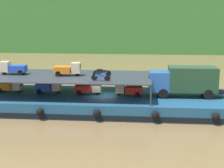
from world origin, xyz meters
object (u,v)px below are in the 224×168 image
(mini_truck_lower_stern, at_px, (10,86))
(mini_truck_upper_mid, at_px, (68,69))
(covered_lorry, at_px, (185,80))
(mini_truck_lower_aft, at_px, (49,86))
(motorcycle_upper_port, at_px, (101,76))
(cargo_barge, at_px, (102,102))
(motorcycle_upper_centre, at_px, (102,72))
(mini_truck_upper_stern, at_px, (13,68))
(mini_truck_lower_mid, at_px, (89,88))
(mini_truck_lower_fore, at_px, (128,89))

(mini_truck_lower_stern, xyz_separation_m, mini_truck_upper_mid, (6.56, -0.45, 2.00))
(covered_lorry, bearing_deg, mini_truck_upper_mid, -179.87)
(mini_truck_lower_aft, relative_size, motorcycle_upper_port, 1.47)
(mini_truck_upper_mid, distance_m, motorcycle_upper_port, 4.43)
(cargo_barge, bearing_deg, motorcycle_upper_centre, 149.99)
(mini_truck_upper_stern, bearing_deg, mini_truck_lower_mid, -0.31)
(cargo_barge, xyz_separation_m, mini_truck_upper_stern, (-9.67, 0.33, 3.44))
(mini_truck_upper_stern, bearing_deg, motorcycle_upper_port, -15.05)
(covered_lorry, distance_m, mini_truck_upper_stern, 18.15)
(cargo_barge, bearing_deg, mini_truck_lower_stern, 176.92)
(mini_truck_lower_mid, height_order, mini_truck_lower_fore, same)
(mini_truck_lower_fore, relative_size, motorcycle_upper_centre, 1.47)
(mini_truck_lower_mid, distance_m, mini_truck_upper_stern, 8.40)
(mini_truck_lower_fore, bearing_deg, motorcycle_upper_centre, 179.38)
(covered_lorry, distance_m, motorcycle_upper_port, 8.72)
(covered_lorry, distance_m, mini_truck_lower_stern, 18.66)
(mini_truck_lower_fore, bearing_deg, cargo_barge, -179.96)
(mini_truck_lower_aft, bearing_deg, mini_truck_upper_stern, -176.95)
(cargo_barge, relative_size, mini_truck_lower_fore, 9.63)
(mini_truck_upper_mid, bearing_deg, motorcycle_upper_port, -32.70)
(cargo_barge, relative_size, mini_truck_upper_mid, 9.63)
(cargo_barge, bearing_deg, covered_lorry, 0.84)
(cargo_barge, relative_size, mini_truck_lower_mid, 9.66)
(mini_truck_lower_fore, bearing_deg, mini_truck_lower_mid, 176.13)
(cargo_barge, xyz_separation_m, motorcycle_upper_port, (0.10, -2.29, 3.18))
(motorcycle_upper_port, distance_m, motorcycle_upper_centre, 2.33)
(mini_truck_upper_stern, distance_m, motorcycle_upper_centre, 9.63)
(motorcycle_upper_port, bearing_deg, mini_truck_lower_stern, 164.55)
(cargo_barge, distance_m, motorcycle_upper_centre, 3.18)
(cargo_barge, distance_m, covered_lorry, 8.80)
(covered_lorry, bearing_deg, mini_truck_lower_aft, 178.35)
(mini_truck_lower_aft, distance_m, mini_truck_upper_stern, 4.30)
(mini_truck_lower_fore, bearing_deg, mini_truck_lower_stern, 177.57)
(covered_lorry, distance_m, mini_truck_lower_mid, 10.02)
(mini_truck_lower_mid, relative_size, motorcycle_upper_port, 1.47)
(mini_truck_upper_mid, xyz_separation_m, motorcycle_upper_centre, (3.57, -0.06, -0.26))
(mini_truck_lower_stern, relative_size, mini_truck_upper_stern, 1.00)
(mini_truck_lower_mid, bearing_deg, cargo_barge, -10.79)
(covered_lorry, distance_m, mini_truck_upper_mid, 12.11)
(motorcycle_upper_centre, bearing_deg, mini_truck_upper_stern, 178.21)
(mini_truck_lower_stern, relative_size, mini_truck_lower_fore, 1.00)
(cargo_barge, xyz_separation_m, mini_truck_lower_stern, (-10.18, 0.55, 1.44))
(mini_truck_lower_stern, height_order, motorcycle_upper_centre, motorcycle_upper_centre)
(motorcycle_upper_port, bearing_deg, mini_truck_lower_fore, 41.26)
(mini_truck_lower_mid, distance_m, motorcycle_upper_centre, 2.29)
(cargo_barge, relative_size, mini_truck_upper_stern, 9.69)
(mini_truck_lower_stern, distance_m, mini_truck_lower_aft, 4.31)
(cargo_barge, relative_size, mini_truck_lower_aft, 9.62)
(covered_lorry, distance_m, mini_truck_lower_fore, 5.82)
(covered_lorry, bearing_deg, mini_truck_lower_stern, 178.70)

